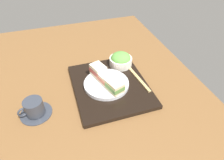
{
  "coord_description": "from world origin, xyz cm",
  "views": [
    {
      "loc": [
        -70.37,
        13.6,
        63.01
      ],
      "look_at": [
        -5.16,
        -7.55,
        5.0
      ],
      "focal_mm": 32.12,
      "sensor_mm": 36.0,
      "label": 1
    }
  ],
  "objects_px": {
    "sandwich_far": "(98,71)",
    "coffee_cup": "(34,108)",
    "chopsticks_pair": "(139,79)",
    "sandwich_middle": "(106,79)",
    "sandwich_near": "(115,86)",
    "salad_bowl": "(121,60)",
    "sandwich_plate": "(106,84)"
  },
  "relations": [
    {
      "from": "sandwich_far",
      "to": "coffee_cup",
      "type": "bearing_deg",
      "value": 111.75
    },
    {
      "from": "sandwich_far",
      "to": "chopsticks_pair",
      "type": "relative_size",
      "value": 0.47
    },
    {
      "from": "coffee_cup",
      "to": "sandwich_middle",
      "type": "bearing_deg",
      "value": -79.73
    },
    {
      "from": "sandwich_near",
      "to": "chopsticks_pair",
      "type": "distance_m",
      "value": 0.15
    },
    {
      "from": "sandwich_far",
      "to": "coffee_cup",
      "type": "xyz_separation_m",
      "value": [
        -0.12,
        0.3,
        -0.03
      ]
    },
    {
      "from": "sandwich_far",
      "to": "salad_bowl",
      "type": "height_order",
      "value": "sandwich_far"
    },
    {
      "from": "sandwich_near",
      "to": "salad_bowl",
      "type": "xyz_separation_m",
      "value": [
        0.19,
        -0.1,
        -0.01
      ]
    },
    {
      "from": "sandwich_plate",
      "to": "chopsticks_pair",
      "type": "height_order",
      "value": "sandwich_plate"
    },
    {
      "from": "sandwich_far",
      "to": "coffee_cup",
      "type": "relative_size",
      "value": 0.69
    },
    {
      "from": "sandwich_plate",
      "to": "chopsticks_pair",
      "type": "distance_m",
      "value": 0.16
    },
    {
      "from": "sandwich_middle",
      "to": "coffee_cup",
      "type": "xyz_separation_m",
      "value": [
        -0.06,
        0.32,
        -0.03
      ]
    },
    {
      "from": "sandwich_middle",
      "to": "sandwich_far",
      "type": "relative_size",
      "value": 1.01
    },
    {
      "from": "sandwich_middle",
      "to": "sandwich_far",
      "type": "bearing_deg",
      "value": 18.83
    },
    {
      "from": "sandwich_middle",
      "to": "salad_bowl",
      "type": "relative_size",
      "value": 0.77
    },
    {
      "from": "sandwich_near",
      "to": "chopsticks_pair",
      "type": "height_order",
      "value": "sandwich_near"
    },
    {
      "from": "sandwich_plate",
      "to": "sandwich_near",
      "type": "xyz_separation_m",
      "value": [
        -0.06,
        -0.02,
        0.03
      ]
    },
    {
      "from": "sandwich_plate",
      "to": "sandwich_far",
      "type": "bearing_deg",
      "value": 18.83
    },
    {
      "from": "sandwich_plate",
      "to": "salad_bowl",
      "type": "xyz_separation_m",
      "value": [
        0.13,
        -0.12,
        0.02
      ]
    },
    {
      "from": "sandwich_middle",
      "to": "salad_bowl",
      "type": "bearing_deg",
      "value": -41.73
    },
    {
      "from": "sandwich_plate",
      "to": "coffee_cup",
      "type": "xyz_separation_m",
      "value": [
        -0.06,
        0.32,
        0.0
      ]
    },
    {
      "from": "salad_bowl",
      "to": "chopsticks_pair",
      "type": "relative_size",
      "value": 0.61
    },
    {
      "from": "chopsticks_pair",
      "to": "coffee_cup",
      "type": "height_order",
      "value": "coffee_cup"
    },
    {
      "from": "chopsticks_pair",
      "to": "salad_bowl",
      "type": "bearing_deg",
      "value": 16.73
    },
    {
      "from": "sandwich_near",
      "to": "coffee_cup",
      "type": "height_order",
      "value": "sandwich_near"
    },
    {
      "from": "sandwich_plate",
      "to": "sandwich_far",
      "type": "relative_size",
      "value": 2.33
    },
    {
      "from": "sandwich_far",
      "to": "salad_bowl",
      "type": "relative_size",
      "value": 0.76
    },
    {
      "from": "sandwich_near",
      "to": "coffee_cup",
      "type": "relative_size",
      "value": 0.67
    },
    {
      "from": "sandwich_middle",
      "to": "chopsticks_pair",
      "type": "distance_m",
      "value": 0.16
    },
    {
      "from": "sandwich_far",
      "to": "coffee_cup",
      "type": "height_order",
      "value": "sandwich_far"
    },
    {
      "from": "sandwich_plate",
      "to": "sandwich_middle",
      "type": "distance_m",
      "value": 0.03
    },
    {
      "from": "sandwich_near",
      "to": "salad_bowl",
      "type": "relative_size",
      "value": 0.74
    },
    {
      "from": "sandwich_middle",
      "to": "chopsticks_pair",
      "type": "relative_size",
      "value": 0.47
    }
  ]
}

